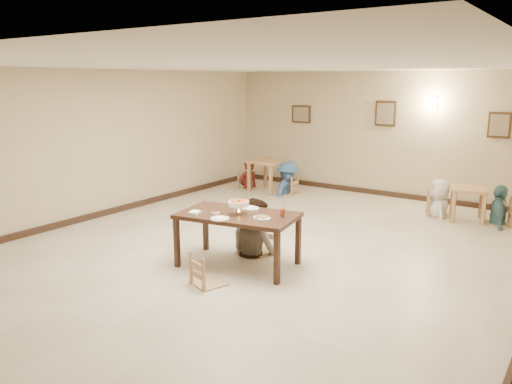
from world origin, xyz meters
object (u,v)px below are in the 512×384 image
Objects in this scene: main_diner at (255,198)px; chair_near at (209,254)px; bg_diner_b at (288,161)px; bg_table_right at (469,194)px; chair_far at (257,221)px; curry_warmer at (239,204)px; bg_chair_ll at (248,172)px; main_table at (238,219)px; bg_table_left at (268,166)px; bg_diner_a at (248,160)px; bg_diner_c at (441,179)px; drink_glass at (282,212)px; bg_diner_d at (501,185)px; bg_chair_rr at (500,199)px; bg_chair_rl at (439,193)px; bg_chair_lr at (288,177)px.

chair_near is at bearing 117.73° from main_diner.
bg_table_right is at bearing -98.50° from bg_diner_b.
chair_far is at bearing -71.83° from main_diner.
bg_chair_ll is at bearing 124.20° from curry_warmer.
bg_table_left is (-2.50, 4.63, -0.07)m from main_table.
curry_warmer reaches higher than chair_near.
bg_table_left is at bearing 115.40° from bg_diner_a.
bg_table_right is at bearing 58.64° from bg_diner_c.
drink_glass is 0.10× the size of bg_diner_d.
main_table is 1.14× the size of bg_diner_b.
bg_chair_rr is at bearing -0.00° from bg_diner_d.
bg_chair_rl is at bearing -87.67° from chair_near.
main_diner is 0.66m from curry_warmer.
chair_far is 0.69× the size of bg_diner_a.
bg_diner_d is at bearing 48.24° from main_table.
main_diner is at bearing -52.75° from bg_diner_c.
bg_diner_d reaches higher than bg_table_right.
bg_table_right is at bearing 64.27° from curry_warmer.
bg_table_left is 4.80m from bg_table_right.
bg_chair_rl is at bearing 86.08° from bg_chair_lr.
bg_diner_c is (1.84, 4.02, 0.25)m from chair_far.
chair_near is 0.53× the size of bg_diner_b.
drink_glass is 4.98m from bg_diner_d.
bg_diner_d is (2.76, 5.50, 0.36)m from chair_near.
bg_diner_a is at bearing -117.14° from bg_diner_c.
bg_chair_rl reaches higher than bg_chair_lr.
bg_chair_rr reaches higher than drink_glass.
bg_diner_b is 1.05× the size of bg_diner_d.
bg_chair_ll is at bearing 113.71° from main_table.
chair_far is 4.61m from bg_table_left.
bg_chair_rr is at bearing 52.49° from chair_far.
chair_near is 6.16m from bg_chair_rr.
bg_chair_rl is 0.62× the size of bg_diner_d.
bg_chair_ll is 0.33m from bg_diner_a.
main_table is 5.54m from bg_diner_a.
chair_far is 4.33m from bg_chair_lr.
chair_near is 6.17m from bg_diner_d.
bg_chair_rr is at bearing 48.24° from main_table.
main_diner is (-0.12, 0.63, 0.18)m from main_table.
bg_diner_b is at bearing -104.57° from bg_chair_rr.
bg_chair_rr reaches higher than main_table.
bg_diner_b is (-1.79, 3.94, 0.30)m from chair_far.
main_table is 1.84× the size of bg_chair_rr.
bg_diner_b reaches higher than bg_diner_d.
bg_diner_b reaches higher than bg_chair_rl.
drink_glass is (0.53, 1.05, 0.45)m from chair_near.
bg_table_left is at bearing 125.54° from drink_glass.
drink_glass is 0.09× the size of bg_diner_b.
bg_diner_d is at bearing 0.72° from bg_table_right.
bg_table_left is at bearing -45.79° from chair_near.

